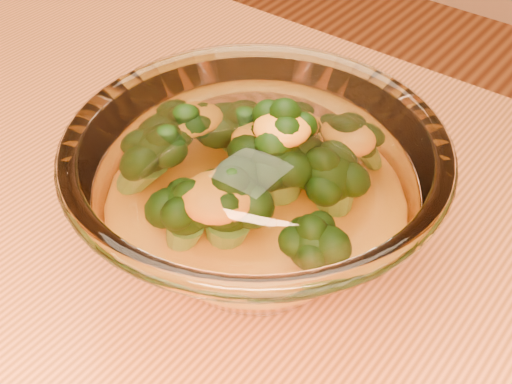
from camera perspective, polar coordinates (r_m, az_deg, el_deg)
glass_bowl at (r=0.45m, az=-0.00°, el=-0.49°), size 0.24×0.24×0.10m
cheese_sauce at (r=0.47m, az=0.00°, el=-2.53°), size 0.14×0.14×0.04m
broccoli_heap at (r=0.45m, az=-0.31°, el=1.72°), size 0.17×0.15×0.08m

